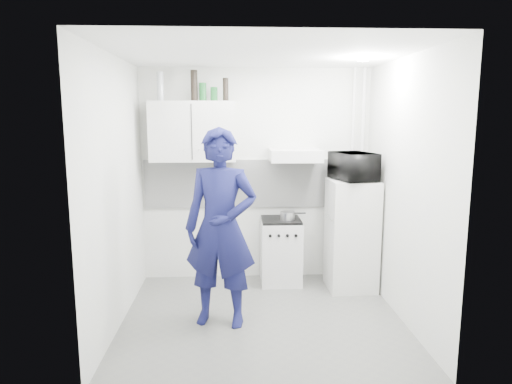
{
  "coord_description": "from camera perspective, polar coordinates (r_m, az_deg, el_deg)",
  "views": [
    {
      "loc": [
        -0.28,
        -4.35,
        2.03
      ],
      "look_at": [
        -0.05,
        0.3,
        1.25
      ],
      "focal_mm": 32.0,
      "sensor_mm": 36.0,
      "label": 1
    }
  ],
  "objects": [
    {
      "name": "floor",
      "position": [
        4.81,
        0.76,
        -15.46
      ],
      "size": [
        2.8,
        2.8,
        0.0
      ],
      "primitive_type": "plane",
      "color": "#60615C",
      "rests_on": "ground"
    },
    {
      "name": "ceiling",
      "position": [
        4.4,
        0.84,
        16.95
      ],
      "size": [
        2.8,
        2.8,
        0.0
      ],
      "primitive_type": "plane",
      "color": "white",
      "rests_on": "wall_back"
    },
    {
      "name": "wall_back",
      "position": [
        5.66,
        -0.01,
        2.08
      ],
      "size": [
        2.8,
        0.0,
        2.8
      ],
      "primitive_type": "plane",
      "rotation": [
        1.57,
        0.0,
        0.0
      ],
      "color": "silver",
      "rests_on": "floor"
    },
    {
      "name": "wall_left",
      "position": [
        4.55,
        -17.07,
        -0.14
      ],
      "size": [
        0.0,
        2.6,
        2.6
      ],
      "primitive_type": "plane",
      "rotation": [
        1.57,
        0.0,
        1.57
      ],
      "color": "silver",
      "rests_on": "floor"
    },
    {
      "name": "wall_right",
      "position": [
        4.72,
        18.01,
        0.15
      ],
      "size": [
        0.0,
        2.6,
        2.6
      ],
      "primitive_type": "plane",
      "rotation": [
        1.57,
        0.0,
        -1.57
      ],
      "color": "silver",
      "rests_on": "floor"
    },
    {
      "name": "person",
      "position": [
        4.41,
        -4.42,
        -4.5
      ],
      "size": [
        0.78,
        0.6,
        1.93
      ],
      "primitive_type": "imported",
      "rotation": [
        0.0,
        0.0,
        -0.21
      ],
      "color": "#111341",
      "rests_on": "floor"
    },
    {
      "name": "stove",
      "position": [
        5.63,
        3.1,
        -7.49
      ],
      "size": [
        0.48,
        0.48,
        0.77
      ],
      "primitive_type": "cube",
      "color": "silver",
      "rests_on": "floor"
    },
    {
      "name": "fridge",
      "position": [
        5.49,
        11.83,
        -5.27
      ],
      "size": [
        0.55,
        0.55,
        1.3
      ],
      "primitive_type": "cube",
      "rotation": [
        0.0,
        0.0,
        0.02
      ],
      "color": "silver",
      "rests_on": "floor"
    },
    {
      "name": "stove_top",
      "position": [
        5.52,
        3.14,
        -3.5
      ],
      "size": [
        0.46,
        0.46,
        0.03
      ],
      "primitive_type": "cube",
      "color": "black",
      "rests_on": "stove"
    },
    {
      "name": "saucepan",
      "position": [
        5.47,
        3.94,
        -2.96
      ],
      "size": [
        0.17,
        0.17,
        0.1
      ],
      "primitive_type": "cylinder",
      "color": "silver",
      "rests_on": "stove_top"
    },
    {
      "name": "microwave",
      "position": [
        5.35,
        12.13,
        3.14
      ],
      "size": [
        0.65,
        0.52,
        0.32
      ],
      "primitive_type": "imported",
      "rotation": [
        0.0,
        0.0,
        1.81
      ],
      "color": "black",
      "rests_on": "fridge"
    },
    {
      "name": "bottle_a",
      "position": [
        5.5,
        -11.88,
        12.79
      ],
      "size": [
        0.08,
        0.08,
        0.33
      ],
      "primitive_type": "cylinder",
      "color": "#B2B7BC",
      "rests_on": "upper_cabinet"
    },
    {
      "name": "bottle_d",
      "position": [
        5.46,
        -7.74,
        13.04
      ],
      "size": [
        0.08,
        0.08,
        0.35
      ],
      "primitive_type": "cylinder",
      "color": "black",
      "rests_on": "upper_cabinet"
    },
    {
      "name": "canister_a",
      "position": [
        5.45,
        -6.67,
        12.31
      ],
      "size": [
        0.08,
        0.08,
        0.21
      ],
      "primitive_type": "cylinder",
      "color": "#144C1E",
      "rests_on": "upper_cabinet"
    },
    {
      "name": "canister_b",
      "position": [
        5.44,
        -5.27,
        12.09
      ],
      "size": [
        0.08,
        0.08,
        0.16
      ],
      "primitive_type": "cylinder",
      "color": "#144C1E",
      "rests_on": "upper_cabinet"
    },
    {
      "name": "bottle_e",
      "position": [
        5.44,
        -3.81,
        12.66
      ],
      "size": [
        0.07,
        0.07,
        0.26
      ],
      "primitive_type": "cylinder",
      "color": "black",
      "rests_on": "upper_cabinet"
    },
    {
      "name": "upper_cabinet",
      "position": [
        5.45,
        -7.88,
        7.52
      ],
      "size": [
        1.0,
        0.35,
        0.7
      ],
      "primitive_type": "cube",
      "color": "silver",
      "rests_on": "wall_back"
    },
    {
      "name": "range_hood",
      "position": [
        5.42,
        4.9,
        4.6
      ],
      "size": [
        0.6,
        0.5,
        0.14
      ],
      "primitive_type": "cube",
      "color": "silver",
      "rests_on": "wall_back"
    },
    {
      "name": "backsplash",
      "position": [
        5.66,
        0.0,
        1.06
      ],
      "size": [
        2.74,
        0.03,
        0.6
      ],
      "primitive_type": "cube",
      "color": "white",
      "rests_on": "wall_back"
    },
    {
      "name": "pipe_a",
      "position": [
        5.79,
        13.0,
        2.01
      ],
      "size": [
        0.05,
        0.05,
        2.6
      ],
      "primitive_type": "cylinder",
      "color": "silver",
      "rests_on": "floor"
    },
    {
      "name": "pipe_b",
      "position": [
        5.76,
        11.85,
        2.01
      ],
      "size": [
        0.04,
        0.04,
        2.6
      ],
      "primitive_type": "cylinder",
      "color": "silver",
      "rests_on": "floor"
    },
    {
      "name": "ceiling_spot_fixture",
      "position": [
        4.76,
        13.25,
        15.77
      ],
      "size": [
        0.1,
        0.1,
        0.02
      ],
      "primitive_type": "cylinder",
      "color": "white",
      "rests_on": "ceiling"
    }
  ]
}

